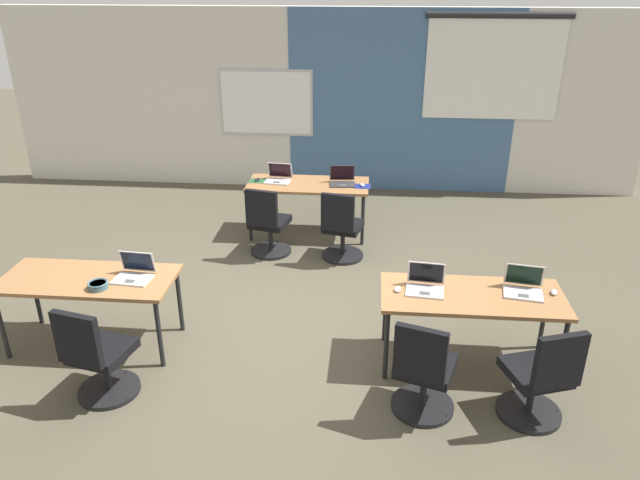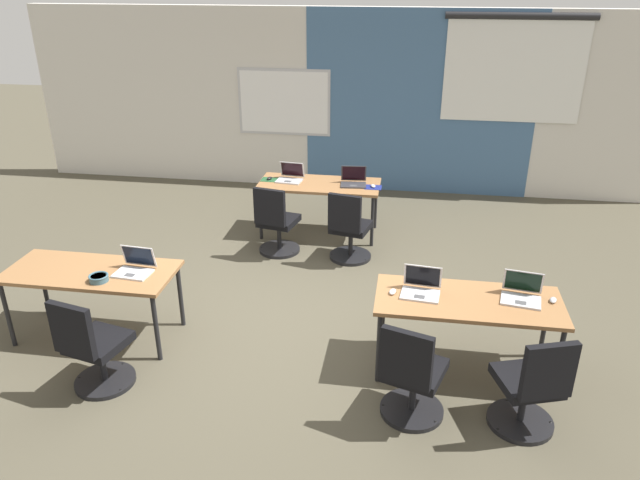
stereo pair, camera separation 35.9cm
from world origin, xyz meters
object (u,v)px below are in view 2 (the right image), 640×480
(laptop_near_right_end, at_px, (522,294))
(laptop_near_left_inner, at_px, (135,267))
(mouse_far_left, at_px, (269,178))
(laptop_near_right_inner, at_px, (421,288))
(mouse_near_right_end, at_px, (553,300))
(desk_near_left, at_px, (91,276))
(chair_far_left, at_px, (276,226))
(desk_near_right, at_px, (468,305))
(chair_near_left_inner, at_px, (94,351))
(chair_far_right, at_px, (349,232))
(laptop_far_right, at_px, (353,181))
(chair_near_right_inner, at_px, (411,379))
(laptop_far_left, at_px, (290,177))
(mouse_near_right_inner, at_px, (393,292))
(mouse_far_right, at_px, (373,186))
(snack_bowl, at_px, (99,278))
(chair_near_right_end, at_px, (531,391))
(desk_far_center, at_px, (319,188))

(laptop_near_right_end, distance_m, laptop_near_left_inner, 3.51)
(mouse_far_left, bearing_deg, laptop_near_right_inner, -54.13)
(laptop_near_right_end, height_order, mouse_near_right_end, laptop_near_right_end)
(mouse_near_right_end, relative_size, laptop_near_left_inner, 0.32)
(desk_near_left, relative_size, laptop_near_left_inner, 4.53)
(chair_far_left, distance_m, laptop_near_left_inner, 2.28)
(laptop_near_right_inner, bearing_deg, desk_near_right, 0.31)
(laptop_near_right_end, distance_m, chair_near_left_inner, 3.68)
(laptop_near_right_inner, xyz_separation_m, mouse_near_right_end, (1.12, 0.03, -0.03))
(mouse_far_left, distance_m, chair_near_left_inner, 3.69)
(laptop_near_right_end, bearing_deg, chair_far_right, 140.67)
(laptop_far_right, bearing_deg, chair_near_left_inner, -121.95)
(desk_near_right, height_order, chair_near_right_inner, chair_near_right_inner)
(desk_near_left, distance_m, laptop_far_left, 3.16)
(mouse_near_right_inner, bearing_deg, desk_near_left, -179.96)
(mouse_far_right, relative_size, mouse_far_left, 1.00)
(laptop_near_right_inner, height_order, chair_near_right_inner, laptop_near_right_inner)
(chair_far_right, distance_m, mouse_far_left, 1.47)
(snack_bowl, bearing_deg, laptop_far_right, 56.22)
(mouse_near_right_end, bearing_deg, desk_near_right, -174.51)
(chair_near_right_end, bearing_deg, laptop_near_right_inner, -60.66)
(chair_far_right, height_order, laptop_near_right_end, laptop_near_right_end)
(mouse_near_right_inner, relative_size, snack_bowl, 0.62)
(laptop_near_right_inner, bearing_deg, chair_far_left, 136.99)
(chair_far_left, bearing_deg, mouse_near_right_inner, 138.07)
(chair_far_right, bearing_deg, laptop_far_right, -74.66)
(desk_near_right, relative_size, laptop_near_left_inner, 4.53)
(chair_near_right_end, xyz_separation_m, chair_near_left_inner, (-3.56, -0.03, 0.00))
(chair_near_right_inner, distance_m, laptop_far_left, 3.99)
(mouse_far_left, height_order, snack_bowl, snack_bowl)
(chair_near_left_inner, bearing_deg, laptop_near_right_inner, -150.16)
(laptop_near_right_inner, height_order, mouse_far_right, laptop_near_right_inner)
(mouse_near_right_inner, height_order, chair_far_left, chair_far_left)
(chair_far_right, relative_size, mouse_near_right_end, 8.22)
(desk_far_center, bearing_deg, laptop_near_right_inner, -64.11)
(desk_near_left, relative_size, laptop_near_right_end, 4.29)
(chair_near_right_end, bearing_deg, desk_near_left, -28.97)
(desk_near_left, xyz_separation_m, chair_near_right_end, (3.95, -0.74, -0.28))
(desk_near_left, xyz_separation_m, desk_near_right, (3.50, 0.00, 0.00))
(mouse_far_left, bearing_deg, laptop_far_right, -0.93)
(desk_far_center, xyz_separation_m, mouse_far_left, (-0.68, 0.04, 0.08))
(mouse_near_right_inner, relative_size, chair_far_right, 0.12)
(mouse_near_right_inner, relative_size, mouse_near_right_end, 0.98)
(chair_far_left, distance_m, laptop_near_right_end, 3.33)
(chair_near_right_end, relative_size, snack_bowl, 5.18)
(desk_near_right, xyz_separation_m, mouse_far_left, (-2.43, 2.84, 0.08))
(laptop_far_left, bearing_deg, desk_near_right, -46.63)
(laptop_far_right, bearing_deg, laptop_near_right_end, -62.68)
(desk_near_left, relative_size, snack_bowl, 9.01)
(mouse_far_right, xyz_separation_m, mouse_far_left, (-1.40, 0.10, 0.00))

